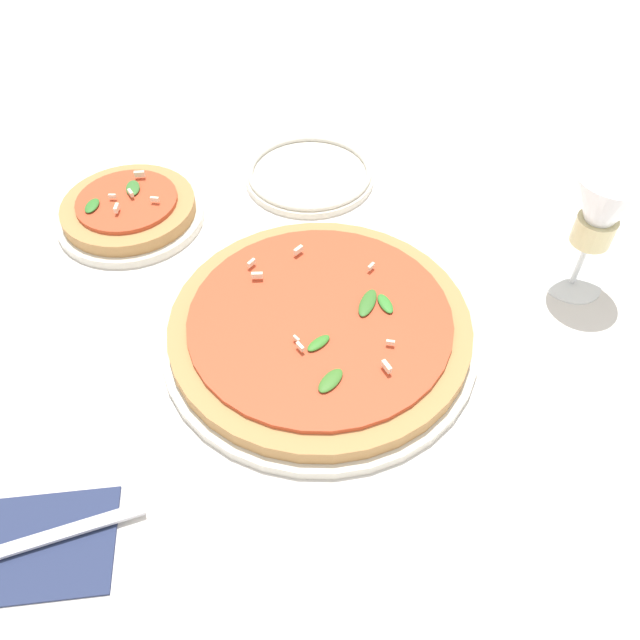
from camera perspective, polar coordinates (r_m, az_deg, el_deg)
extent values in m
plane|color=silver|center=(0.70, 1.42, -3.84)|extent=(6.00, 6.00, 0.00)
cylinder|color=silver|center=(0.71, 0.00, -1.28)|extent=(0.36, 0.36, 0.01)
cylinder|color=#B7844C|center=(0.70, 0.00, -0.49)|extent=(0.34, 0.34, 0.02)
cylinder|color=#C64728|center=(0.69, 0.00, 0.16)|extent=(0.30, 0.30, 0.01)
ellipsoid|color=#397E29|center=(0.66, -0.13, -2.12)|extent=(0.03, 0.03, 0.01)
ellipsoid|color=#37702A|center=(0.70, 4.38, 1.59)|extent=(0.03, 0.05, 0.01)
ellipsoid|color=#3C7429|center=(0.63, 1.13, -5.57)|extent=(0.03, 0.04, 0.01)
ellipsoid|color=#36842F|center=(0.70, 6.00, 1.51)|extent=(0.03, 0.03, 0.01)
cube|color=#EFE5C6|center=(0.75, -6.29, 5.21)|extent=(0.01, 0.01, 0.01)
cube|color=#EFE5C6|center=(0.76, -1.99, 6.41)|extent=(0.01, 0.01, 0.01)
cube|color=#EFE5C6|center=(0.73, -5.77, 4.09)|extent=(0.01, 0.01, 0.01)
cube|color=#EFE5C6|center=(0.66, 6.47, -1.87)|extent=(0.01, 0.00, 0.01)
cube|color=#EFE5C6|center=(0.66, -2.17, -1.74)|extent=(0.01, 0.01, 0.00)
cube|color=#EFE5C6|center=(0.65, -1.83, -2.45)|extent=(0.01, 0.01, 0.01)
cube|color=#EFE5C6|center=(0.64, 6.10, -4.25)|extent=(0.01, 0.01, 0.01)
cube|color=#EFE5C6|center=(0.74, 4.70, 4.90)|extent=(0.01, 0.01, 0.01)
cylinder|color=silver|center=(0.90, -16.87, 9.02)|extent=(0.20, 0.20, 0.01)
cylinder|color=#B7844C|center=(0.89, -17.08, 9.76)|extent=(0.18, 0.18, 0.02)
cylinder|color=#C64728|center=(0.89, -17.25, 10.36)|extent=(0.13, 0.13, 0.01)
ellipsoid|color=#37722F|center=(0.90, -16.74, 11.50)|extent=(0.03, 0.04, 0.01)
ellipsoid|color=#32752B|center=(0.88, -20.12, 9.80)|extent=(0.02, 0.03, 0.01)
cube|color=#EFE5C6|center=(0.88, -16.93, 11.06)|extent=(0.01, 0.01, 0.01)
cube|color=#EFE5C6|center=(0.86, -18.11, 9.70)|extent=(0.01, 0.01, 0.01)
cube|color=#EFE5C6|center=(0.91, -16.18, 12.70)|extent=(0.01, 0.01, 0.01)
cube|color=#EFE5C6|center=(0.88, -18.46, 10.70)|extent=(0.01, 0.00, 0.01)
cube|color=#EFE5C6|center=(0.86, -14.88, 10.63)|extent=(0.01, 0.00, 0.01)
cylinder|color=white|center=(0.84, 22.01, 3.19)|extent=(0.07, 0.07, 0.00)
cylinder|color=white|center=(0.81, 22.66, 4.81)|extent=(0.01, 0.01, 0.06)
cone|color=white|center=(0.77, 24.36, 9.00)|extent=(0.08, 0.08, 0.09)
cylinder|color=beige|center=(0.78, 23.76, 7.52)|extent=(0.05, 0.05, 0.03)
cube|color=navy|center=(0.64, -25.15, -18.23)|extent=(0.17, 0.13, 0.01)
cube|color=silver|center=(0.63, -22.30, -17.51)|extent=(0.13, 0.07, 0.00)
cylinder|color=silver|center=(0.94, -0.95, 13.00)|extent=(0.19, 0.19, 0.01)
torus|color=silver|center=(0.94, -0.95, 13.40)|extent=(0.18, 0.18, 0.01)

